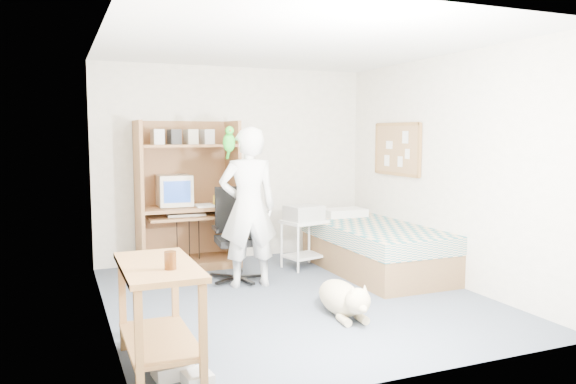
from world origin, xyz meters
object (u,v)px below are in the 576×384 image
(person, at_px, (248,207))
(printer_cart, at_px, (304,236))
(bed, at_px, (375,248))
(dog, at_px, (343,298))
(office_chair, at_px, (236,247))
(side_desk, at_px, (159,300))
(computer_hutch, at_px, (187,201))

(person, bearing_deg, printer_cart, -143.81)
(bed, distance_m, dog, 1.71)
(bed, height_order, person, person)
(office_chair, xyz_separation_m, person, (0.04, -0.31, 0.49))
(bed, bearing_deg, side_desk, -147.50)
(dog, bearing_deg, computer_hutch, 114.26)
(computer_hutch, bearing_deg, side_desk, -106.14)
(office_chair, distance_m, printer_cart, 0.96)
(side_desk, relative_size, printer_cart, 1.69)
(computer_hutch, xyz_separation_m, dog, (0.88, -2.41, -0.66))
(office_chair, relative_size, printer_cart, 1.75)
(computer_hutch, height_order, side_desk, computer_hutch)
(side_desk, distance_m, office_chair, 2.43)
(bed, distance_m, person, 1.69)
(bed, xyz_separation_m, office_chair, (-1.63, 0.29, 0.08))
(side_desk, distance_m, person, 2.23)
(computer_hutch, height_order, bed, computer_hutch)
(bed, distance_m, office_chair, 1.66)
(computer_hutch, xyz_separation_m, side_desk, (-0.85, -2.94, -0.33))
(side_desk, bearing_deg, office_chair, 59.97)
(office_chair, bearing_deg, bed, -4.46)
(bed, bearing_deg, person, -179.35)
(computer_hutch, relative_size, person, 1.05)
(dog, bearing_deg, person, 114.46)
(bed, relative_size, office_chair, 1.96)
(side_desk, relative_size, dog, 1.01)
(side_desk, xyz_separation_m, printer_cart, (2.15, 2.33, -0.10))
(computer_hutch, distance_m, bed, 2.35)
(person, xyz_separation_m, dog, (0.47, -1.27, -0.70))
(person, height_order, printer_cart, person)
(computer_hutch, relative_size, bed, 0.89)
(side_desk, bearing_deg, computer_hutch, 73.86)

